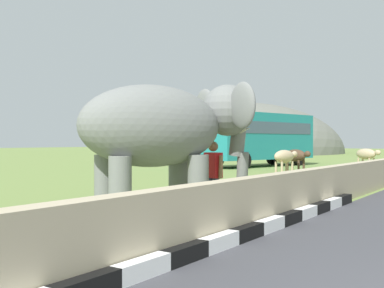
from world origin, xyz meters
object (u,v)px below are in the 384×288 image
object	(u,v)px
elephant	(168,129)
bus_teal	(259,135)
person_handler	(213,173)
cow_mid	(285,157)
cow_far	(367,154)
cow_near	(296,156)

from	to	relation	value
elephant	bus_teal	bearing A→B (deg)	21.23
person_handler	cow_mid	size ratio (longest dim) A/B	0.86
bus_teal	cow_mid	world-z (taller)	bus_teal
cow_far	bus_teal	bearing A→B (deg)	100.45
elephant	bus_teal	distance (m)	22.04
person_handler	cow_mid	bearing A→B (deg)	16.46
elephant	bus_teal	xyz separation A→B (m)	(20.54, 7.98, 0.16)
person_handler	bus_teal	distance (m)	20.97
person_handler	cow_far	bearing A→B (deg)	4.71
bus_teal	cow_near	world-z (taller)	bus_teal
bus_teal	cow_far	xyz separation A→B (m)	(1.22, -6.61, -1.21)
person_handler	cow_mid	world-z (taller)	person_handler
person_handler	cow_far	xyz separation A→B (m)	(20.45, 1.68, -0.06)
bus_teal	cow_mid	xyz separation A→B (m)	(-6.06, -4.40, -1.21)
bus_teal	cow_near	distance (m)	6.02
bus_teal	cow_far	world-z (taller)	bus_teal
bus_teal	elephant	bearing A→B (deg)	-158.77
cow_far	person_handler	bearing A→B (deg)	-175.29
elephant	cow_mid	size ratio (longest dim) A/B	2.07
cow_near	cow_far	bearing A→B (deg)	-24.06
cow_near	elephant	bearing A→B (deg)	-167.14
elephant	cow_mid	xyz separation A→B (m)	(14.49, 3.58, -1.05)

